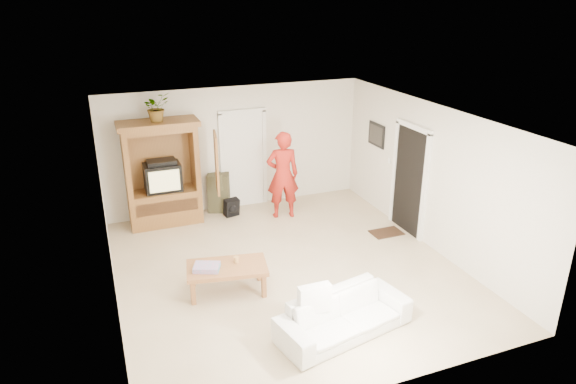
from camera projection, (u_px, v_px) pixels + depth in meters
name	position (u px, v px, depth m)	size (l,w,h in m)	color
floor	(287.00, 269.00, 8.67)	(6.00, 6.00, 0.00)	tan
ceiling	(287.00, 118.00, 7.72)	(6.00, 6.00, 0.00)	white
wall_back	(236.00, 148.00, 10.80)	(5.50, 5.50, 0.00)	silver
wall_front	(387.00, 294.00, 5.59)	(5.50, 5.50, 0.00)	silver
wall_left	(107.00, 225.00, 7.26)	(6.00, 6.00, 0.00)	silver
wall_right	(431.00, 177.00, 9.12)	(6.00, 6.00, 0.00)	silver
armoire	(164.00, 180.00, 10.11)	(1.82, 1.14, 2.10)	brown
door_back	(243.00, 160.00, 10.92)	(0.85, 0.05, 2.04)	white
doorway_right	(409.00, 181.00, 9.74)	(0.05, 0.90, 2.04)	black
framed_picture	(377.00, 135.00, 10.65)	(0.03, 0.60, 0.48)	black
doormat	(386.00, 233.00, 9.96)	(0.60, 0.40, 0.02)	#382316
plant	(156.00, 107.00, 9.54)	(0.48, 0.42, 0.53)	#4C7238
man	(283.00, 175.00, 10.39)	(0.66, 0.43, 1.82)	#A41E15
sofa	(344.00, 315.00, 6.97)	(1.89, 0.74, 0.55)	silver
coffee_table	(227.00, 269.00, 7.88)	(1.32, 0.88, 0.46)	#975D34
towel	(207.00, 267.00, 7.74)	(0.38, 0.28, 0.08)	#EC4E8C
candle	(236.00, 259.00, 7.95)	(0.08, 0.08, 0.10)	tan
backpack_black	(232.00, 208.00, 10.66)	(0.30, 0.17, 0.37)	black
backpack_olive	(219.00, 193.00, 10.84)	(0.44, 0.32, 0.83)	#47442B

